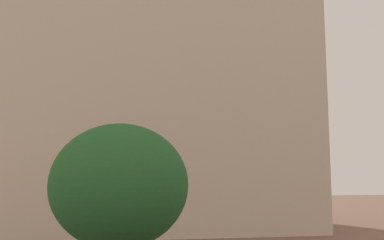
{
  "coord_description": "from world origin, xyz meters",
  "views": [
    {
      "loc": [
        -2.17,
        -0.1,
        3.95
      ],
      "look_at": [
        -0.42,
        11.02,
        5.36
      ],
      "focal_mm": 39.45,
      "sensor_mm": 36.0,
      "label": 1
    }
  ],
  "objects": [
    {
      "name": "landmark_building",
      "position": [
        -1.0,
        31.23,
        11.3
      ],
      "size": [
        23.79,
        12.13,
        34.76
      ],
      "color": "beige",
      "rests_on": "ground_plane"
    },
    {
      "name": "tree_curb_far",
      "position": [
        -2.32,
        12.32,
        3.58
      ],
      "size": [
        3.96,
        3.96,
        5.37
      ],
      "color": "#4C3823",
      "rests_on": "ground_plane"
    }
  ]
}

